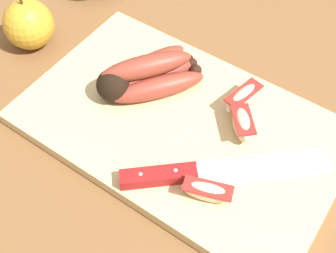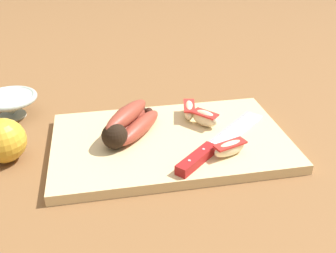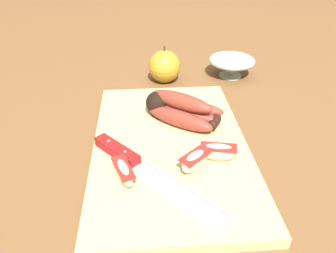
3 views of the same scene
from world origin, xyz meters
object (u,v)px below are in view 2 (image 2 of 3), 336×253
Objects in this scene: apple_wedge_middle at (189,110)px; apple_wedge_far at (205,118)px; chefs_knife at (211,148)px; apple_wedge_near at (230,148)px; ceramic_bowl at (10,104)px; banana_bunch at (127,124)px; whole_apple at (3,141)px.

apple_wedge_far is (-0.02, 0.04, 0.00)m from apple_wedge_middle.
chefs_knife is 3.86× the size of apple_wedge_far.
apple_wedge_near reaches higher than chefs_knife.
apple_wedge_middle is at bearing -86.78° from chefs_knife.
apple_wedge_far is 0.44m from ceramic_bowl.
banana_bunch is 1.73× the size of whole_apple.
whole_apple is at bearing -12.57° from apple_wedge_near.
whole_apple is at bearing 95.51° from ceramic_bowl.
apple_wedge_middle is (0.04, -0.16, 0.00)m from apple_wedge_near.
apple_wedge_middle is 0.37m from whole_apple.
chefs_knife is 0.47m from ceramic_bowl.
apple_wedge_middle is 0.05m from apple_wedge_far.
chefs_knife is at bearing 93.22° from apple_wedge_middle.
chefs_knife is at bearing 169.23° from whole_apple.
banana_bunch is 1.35× the size of ceramic_bowl.
apple_wedge_middle reaches higher than apple_wedge_near.
apple_wedge_middle is at bearing -62.49° from apple_wedge_far.
banana_bunch is 0.21m from apple_wedge_near.
ceramic_bowl is at bearing -33.07° from chefs_knife.
apple_wedge_middle reaches higher than chefs_knife.
banana_bunch is 0.17m from chefs_knife.
apple_wedge_middle is 1.18× the size of apple_wedge_far.
banana_bunch is at bearing -31.94° from chefs_knife.
apple_wedge_far reaches higher than ceramic_bowl.
apple_wedge_middle is at bearing -160.27° from banana_bunch.
whole_apple is at bearing 3.73° from apple_wedge_far.
apple_wedge_far reaches higher than apple_wedge_near.
banana_bunch is at bearing -32.02° from apple_wedge_near.
banana_bunch reaches higher than apple_wedge_far.
whole_apple is 0.78× the size of ceramic_bowl.
apple_wedge_far is (-0.16, -0.01, -0.00)m from banana_bunch.
ceramic_bowl is (0.39, -0.25, 0.00)m from chefs_knife.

